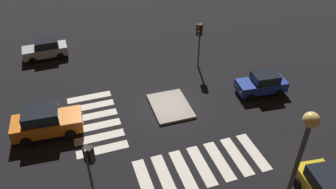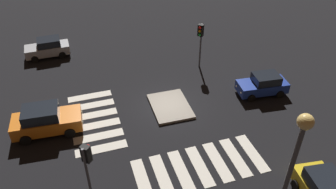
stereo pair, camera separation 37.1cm
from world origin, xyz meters
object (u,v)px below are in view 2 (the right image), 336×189
(traffic_island, at_px, (170,106))
(car_silver, at_px, (48,48))
(traffic_light_east, at_px, (87,160))
(car_orange, at_px, (46,120))
(traffic_light_west, at_px, (200,35))
(street_lamp, at_px, (290,171))
(car_blue, at_px, (263,85))

(traffic_island, xyz_separation_m, car_silver, (-10.45, -8.02, 0.72))
(traffic_island, height_order, car_silver, car_silver)
(traffic_light_east, bearing_deg, car_silver, 50.50)
(car_silver, relative_size, car_orange, 0.86)
(car_silver, height_order, traffic_light_east, traffic_light_east)
(traffic_light_west, bearing_deg, traffic_island, 2.11)
(traffic_light_west, relative_size, traffic_light_east, 1.08)
(traffic_light_west, distance_m, traffic_light_east, 14.75)
(traffic_island, relative_size, traffic_light_east, 0.98)
(car_orange, xyz_separation_m, street_lamp, (11.59, 9.17, 4.55))
(traffic_island, height_order, car_blue, car_blue)
(traffic_island, xyz_separation_m, car_orange, (0.01, -8.40, 0.85))
(street_lamp, bearing_deg, car_silver, -158.28)
(street_lamp, bearing_deg, car_orange, -141.65)
(traffic_island, relative_size, street_lamp, 0.44)
(car_orange, distance_m, street_lamp, 15.46)
(traffic_island, distance_m, street_lamp, 12.81)
(car_orange, xyz_separation_m, traffic_light_east, (6.06, 2.15, 1.81))
(car_silver, height_order, car_blue, car_silver)
(car_orange, bearing_deg, street_lamp, -47.80)
(car_orange, height_order, street_lamp, street_lamp)
(car_blue, relative_size, car_orange, 0.86)
(traffic_light_east, relative_size, street_lamp, 0.45)
(car_blue, distance_m, street_lamp, 13.64)
(traffic_light_west, xyz_separation_m, street_lamp, (16.11, -3.25, 2.52))
(car_silver, relative_size, car_blue, 1.00)
(traffic_light_east, bearing_deg, traffic_island, -1.47)
(car_blue, height_order, traffic_light_east, traffic_light_east)
(car_silver, height_order, car_orange, car_orange)
(car_orange, bearing_deg, car_blue, 2.12)
(car_blue, bearing_deg, traffic_light_east, 28.32)
(traffic_island, xyz_separation_m, car_blue, (0.47, 7.12, 0.71))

